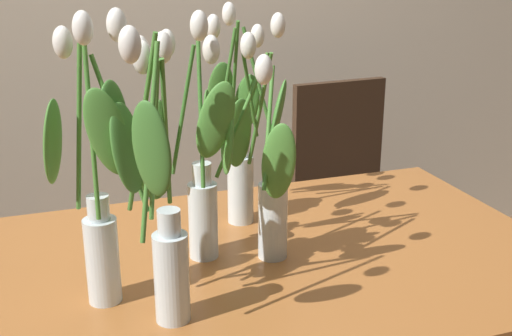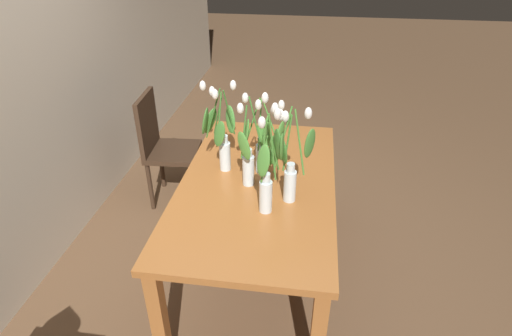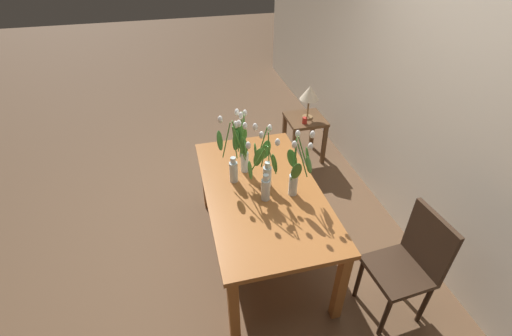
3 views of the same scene
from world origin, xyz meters
name	(u,v)px [view 3 (image 3 of 3)]	position (x,y,z in m)	size (l,w,h in m)	color
ground_plane	(261,251)	(0.00, 0.00, 0.00)	(18.00, 18.00, 0.00)	brown
room_wall_rear	(445,100)	(0.00, 1.46, 1.35)	(9.00, 0.10, 2.70)	beige
dining_table	(262,198)	(0.00, 0.00, 0.65)	(1.60, 0.90, 0.74)	#A3602D
tulip_vase_0	(297,171)	(0.12, 0.24, 0.96)	(0.25, 0.21, 0.56)	silver
tulip_vase_1	(234,155)	(-0.18, -0.18, 0.98)	(0.16, 0.25, 0.59)	silver
tulip_vase_2	(265,166)	(-0.05, 0.04, 0.93)	(0.17, 0.19, 0.57)	silver
tulip_vase_3	(243,150)	(-0.27, -0.09, 0.96)	(0.23, 0.14, 0.59)	silver
tulip_vase_4	(264,176)	(0.09, -0.01, 0.94)	(0.19, 0.26, 0.52)	silver
dining_chair	(410,262)	(0.78, 0.88, 0.52)	(0.43, 0.43, 0.93)	#382619
side_table	(305,127)	(-1.38, 0.90, 0.43)	(0.44, 0.44, 0.55)	brown
table_lamp	(309,94)	(-1.38, 0.92, 0.86)	(0.22, 0.22, 0.40)	olive
pillar_candle	(305,120)	(-1.26, 0.84, 0.59)	(0.06, 0.06, 0.07)	#B72D23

